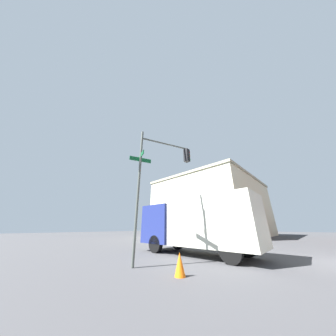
# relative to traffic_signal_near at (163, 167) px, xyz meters

# --- Properties ---
(traffic_signal_near) EXTENTS (1.61, 3.34, 6.33)m
(traffic_signal_near) POSITION_rel_traffic_signal_near_xyz_m (0.00, 0.00, 0.00)
(traffic_signal_near) COLOR #474C47
(traffic_signal_near) RESTS_ON ground_plane
(building_stucco) EXTENTS (16.23, 19.71, 9.92)m
(building_stucco) POSITION_rel_traffic_signal_near_xyz_m (-9.31, 23.15, 0.49)
(building_stucco) COLOR beige
(building_stucco) RESTS_ON ground_plane
(box_truck_second) EXTENTS (7.43, 2.76, 3.13)m
(box_truck_second) POSITION_rel_traffic_signal_near_xyz_m (-0.25, 3.15, -2.72)
(box_truck_second) COLOR navy
(box_truck_second) RESTS_ON ground_plane
(traffic_cone) EXTENTS (0.36, 0.36, 0.71)m
(traffic_cone) POSITION_rel_traffic_signal_near_xyz_m (1.63, -0.71, -4.12)
(traffic_cone) COLOR orange
(traffic_cone) RESTS_ON ground_plane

